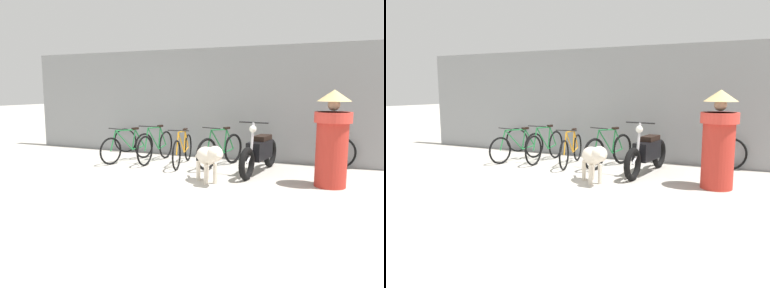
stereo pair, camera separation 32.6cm
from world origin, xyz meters
TOP-DOWN VIEW (x-y plane):
  - ground_plane at (0.00, 0.00)m, footprint 60.00×60.00m
  - shop_wall_back at (0.00, 3.54)m, footprint 9.52×0.20m
  - bicycle_0 at (-1.06, 2.24)m, footprint 0.55×1.62m
  - bicycle_1 at (-0.43, 2.43)m, footprint 0.46×1.69m
  - bicycle_2 at (0.31, 2.32)m, footprint 0.48×1.69m
  - bicycle_3 at (1.13, 2.49)m, footprint 0.59×1.61m
  - motorcycle at (2.05, 2.20)m, footprint 0.58×2.00m
  - stray_dog at (1.41, 1.03)m, footprint 0.82×0.83m
  - person_in_robes at (3.43, 1.63)m, footprint 0.81×0.81m
  - spare_tire_left at (3.51, 3.29)m, footprint 0.69×0.15m
  - spare_tire_right at (-1.83, 3.29)m, footprint 0.64×0.14m

SIDE VIEW (x-z plane):
  - ground_plane at x=0.00m, z-range 0.00..0.00m
  - spare_tire_right at x=-1.83m, z-range 0.00..0.64m
  - bicycle_0 at x=-1.06m, z-range -0.07..0.74m
  - spare_tire_left at x=3.51m, z-range 0.00..0.69m
  - bicycle_2 at x=0.31m, z-range -0.07..0.76m
  - bicycle_3 at x=1.13m, z-range -0.08..0.80m
  - bicycle_1 at x=-0.43m, z-range -0.08..0.80m
  - motorcycle at x=2.05m, z-range -0.11..0.95m
  - stray_dog at x=1.41m, z-range 0.13..0.84m
  - person_in_robes at x=3.43m, z-range 0.02..1.69m
  - shop_wall_back at x=0.00m, z-range 0.00..2.66m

